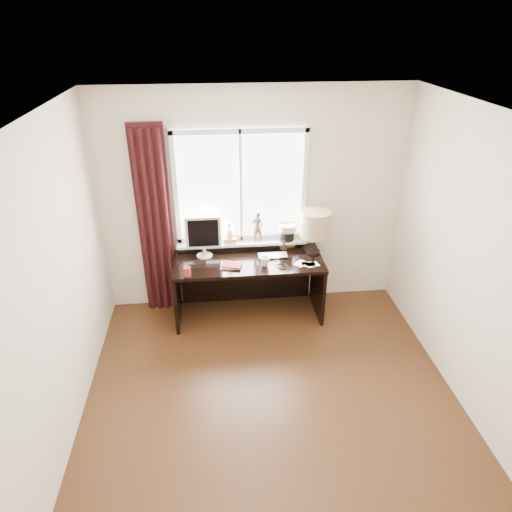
{
  "coord_description": "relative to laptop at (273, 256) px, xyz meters",
  "views": [
    {
      "loc": [
        -0.47,
        -2.9,
        3.23
      ],
      "look_at": [
        -0.05,
        1.25,
        1.0
      ],
      "focal_mm": 32.0,
      "sensor_mm": 36.0,
      "label": 1
    }
  ],
  "objects": [
    {
      "name": "desk_cables",
      "position": [
        0.03,
        -0.13,
        -0.01
      ],
      "size": [
        0.27,
        0.35,
        0.01
      ],
      "color": "black",
      "rests_on": "desk"
    },
    {
      "name": "desk",
      "position": [
        -0.29,
        0.05,
        -0.26
      ],
      "size": [
        1.7,
        0.7,
        0.75
      ],
      "color": "black",
      "rests_on": "floor"
    },
    {
      "name": "curtain",
      "position": [
        -1.32,
        0.23,
        0.35
      ],
      "size": [
        0.38,
        0.09,
        2.25
      ],
      "color": "black",
      "rests_on": "floor"
    },
    {
      "name": "table_lamp",
      "position": [
        0.49,
        0.05,
        0.35
      ],
      "size": [
        0.35,
        0.35,
        0.52
      ],
      "color": "black",
      "rests_on": "desk"
    },
    {
      "name": "loose_papers",
      "position": [
        0.36,
        -0.21,
        -0.01
      ],
      "size": [
        0.3,
        0.2,
        0.0
      ],
      "color": "white",
      "rests_on": "desk"
    },
    {
      "name": "icon_frame",
      "position": [
        0.25,
        0.22,
        0.05
      ],
      "size": [
        0.1,
        0.04,
        0.13
      ],
      "color": "gold",
      "rests_on": "desk"
    },
    {
      "name": "mug",
      "position": [
        -0.12,
        -0.19,
        0.04
      ],
      "size": [
        0.14,
        0.14,
        0.11
      ],
      "primitive_type": "imported",
      "rotation": [
        0.0,
        0.0,
        0.41
      ],
      "color": "white",
      "rests_on": "desk"
    },
    {
      "name": "wall_back",
      "position": [
        -0.19,
        0.32,
        0.54
      ],
      "size": [
        3.5,
        0.0,
        2.6
      ],
      "primitive_type": "cube",
      "rotation": [
        1.57,
        0.0,
        0.0
      ],
      "color": "beige",
      "rests_on": "ground"
    },
    {
      "name": "monitor",
      "position": [
        -0.78,
        0.09,
        0.26
      ],
      "size": [
        0.4,
        0.18,
        0.49
      ],
      "color": "beige",
      "rests_on": "desk"
    },
    {
      "name": "wall_left",
      "position": [
        -1.94,
        -1.68,
        0.54
      ],
      "size": [
        0.0,
        4.0,
        2.6
      ],
      "primitive_type": "cube",
      "rotation": [
        1.57,
        0.0,
        1.57
      ],
      "color": "beige",
      "rests_on": "ground"
    },
    {
      "name": "ceiling",
      "position": [
        -0.19,
        -1.68,
        1.84
      ],
      "size": [
        3.5,
        4.0,
        0.0
      ],
      "primitive_type": "cube",
      "color": "white",
      "rests_on": "wall_back"
    },
    {
      "name": "floor",
      "position": [
        -0.19,
        -1.68,
        -0.76
      ],
      "size": [
        3.5,
        4.0,
        0.0
      ],
      "primitive_type": "cube",
      "color": "#432311",
      "rests_on": "ground"
    },
    {
      "name": "notebook_stack",
      "position": [
        -0.49,
        -0.18,
        0.0
      ],
      "size": [
        0.25,
        0.2,
        0.03
      ],
      "color": "beige",
      "rests_on": "desk"
    },
    {
      "name": "window",
      "position": [
        -0.32,
        0.27,
        0.55
      ],
      "size": [
        1.52,
        0.2,
        1.4
      ],
      "color": "white",
      "rests_on": "ground"
    },
    {
      "name": "red_cup",
      "position": [
        -0.97,
        -0.33,
        0.04
      ],
      "size": [
        0.08,
        0.08,
        0.1
      ],
      "primitive_type": "cylinder",
      "color": "maroon",
      "rests_on": "desk"
    },
    {
      "name": "laptop",
      "position": [
        0.0,
        0.0,
        0.0
      ],
      "size": [
        0.34,
        0.22,
        0.03
      ],
      "primitive_type": "imported",
      "rotation": [
        0.0,
        0.0,
        -0.01
      ],
      "color": "silver",
      "rests_on": "desk"
    },
    {
      "name": "wall_right",
      "position": [
        1.56,
        -1.68,
        0.54
      ],
      "size": [
        0.0,
        4.0,
        2.6
      ],
      "primitive_type": "cube",
      "rotation": [
        1.57,
        0.0,
        1.57
      ],
      "color": "beige",
      "rests_on": "ground"
    },
    {
      "name": "brush_holder",
      "position": [
        0.15,
        0.19,
        0.05
      ],
      "size": [
        0.09,
        0.09,
        0.25
      ],
      "color": "black",
      "rests_on": "desk"
    }
  ]
}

